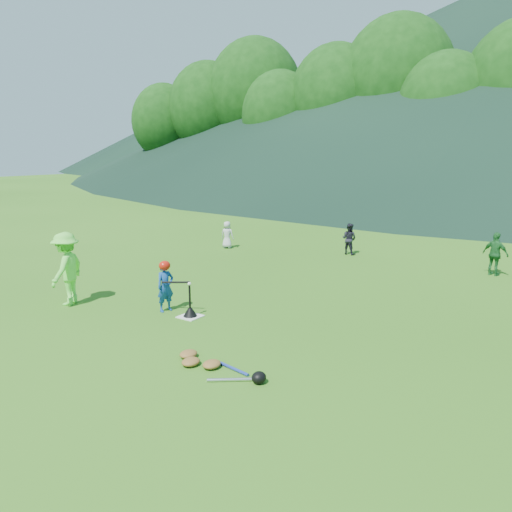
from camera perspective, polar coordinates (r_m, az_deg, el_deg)
The scene contains 14 objects.
ground at distance 10.88m, azimuth -7.52°, elevation -6.91°, with size 120.00×120.00×0.00m, color #306316.
home_plate at distance 10.87m, azimuth -7.52°, elevation -6.86°, with size 0.45×0.45×0.02m, color silver.
baseball at distance 10.66m, azimuth -7.62°, elevation -3.16°, with size 0.08×0.08×0.08m, color white.
batter_child at distance 11.20m, azimuth -10.32°, elevation -3.47°, with size 0.41×0.27×1.12m, color navy.
adult_coach at distance 12.25m, azimuth -20.82°, elevation -1.35°, with size 1.09×0.63×1.69m, color #6CF347.
fielder_a at distance 18.19m, azimuth -3.31°, elevation 2.44°, with size 0.48×0.31×0.98m, color #BBBBBB.
fielder_b at distance 17.35m, azimuth 10.59°, elevation 1.94°, with size 0.52×0.41×1.07m, color black.
fielder_c at distance 15.68m, azimuth 25.68°, elevation 0.21°, with size 0.73×0.30×1.25m, color #1D6228.
batting_tee at distance 10.84m, azimuth -7.54°, elevation -6.27°, with size 0.30×0.30×0.68m.
batter_gear at distance 11.07m, azimuth -10.31°, elevation -1.24°, with size 0.70×0.34×0.48m.
equipment_pile at distance 8.40m, azimuth -5.14°, elevation -12.24°, with size 1.80×0.73×0.19m.
outfield_fence at distance 36.39m, azimuth 23.49°, elevation 6.59°, with size 70.07×0.08×1.33m.
tree_line at distance 42.25m, azimuth 26.29°, elevation 17.21°, with size 70.04×11.40×14.82m.
distant_hills at distance 91.33m, azimuth 26.34°, elevation 18.04°, with size 155.00×140.00×32.00m.
Camera 1 is at (6.93, -7.62, 3.51)m, focal length 35.00 mm.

